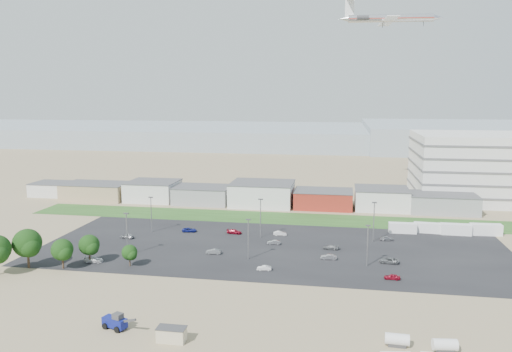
% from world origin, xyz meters
% --- Properties ---
extents(ground, '(700.00, 700.00, 0.00)m').
position_xyz_m(ground, '(0.00, 0.00, 0.00)').
color(ground, '#8E795A').
rests_on(ground, ground).
extents(parking_lot, '(120.00, 50.00, 0.01)m').
position_xyz_m(parking_lot, '(5.00, 20.00, 0.01)').
color(parking_lot, black).
rests_on(parking_lot, ground).
extents(grass_strip, '(160.00, 16.00, 0.02)m').
position_xyz_m(grass_strip, '(0.00, 52.00, 0.01)').
color(grass_strip, '#25481B').
rests_on(grass_strip, ground).
extents(hills_backdrop, '(700.00, 200.00, 9.00)m').
position_xyz_m(hills_backdrop, '(40.00, 315.00, 4.50)').
color(hills_backdrop, gray).
rests_on(hills_backdrop, ground).
extents(building_row, '(170.00, 20.00, 8.00)m').
position_xyz_m(building_row, '(-17.00, 71.00, 4.00)').
color(building_row, silver).
rests_on(building_row, ground).
extents(portable_shed, '(4.70, 2.45, 2.37)m').
position_xyz_m(portable_shed, '(-4.14, -32.37, 1.18)').
color(portable_shed, '#C6BA95').
rests_on(portable_shed, ground).
extents(telehandler, '(7.31, 4.41, 2.89)m').
position_xyz_m(telehandler, '(-15.07, -29.79, 1.44)').
color(telehandler, navy).
rests_on(telehandler, ground).
extents(storage_tank_nw, '(3.78, 2.00, 2.22)m').
position_xyz_m(storage_tank_nw, '(31.29, -27.77, 1.11)').
color(storage_tank_nw, silver).
rests_on(storage_tank_nw, ground).
extents(storage_tank_ne, '(3.86, 2.24, 2.20)m').
position_xyz_m(storage_tank_ne, '(38.33, -28.29, 1.10)').
color(storage_tank_ne, silver).
rests_on(storage_tank_ne, ground).
extents(box_trailer_a, '(7.78, 2.57, 2.90)m').
position_xyz_m(box_trailer_a, '(39.73, 40.53, 1.45)').
color(box_trailer_a, silver).
rests_on(box_trailer_a, ground).
extents(box_trailer_b, '(7.74, 2.94, 2.84)m').
position_xyz_m(box_trailer_b, '(46.88, 42.05, 1.42)').
color(box_trailer_b, silver).
rests_on(box_trailer_b, ground).
extents(box_trailer_c, '(8.27, 2.71, 3.09)m').
position_xyz_m(box_trailer_c, '(54.45, 41.20, 1.54)').
color(box_trailer_c, silver).
rests_on(box_trailer_c, ground).
extents(box_trailer_d, '(8.56, 3.04, 3.17)m').
position_xyz_m(box_trailer_d, '(62.74, 42.24, 1.58)').
color(box_trailer_d, silver).
rests_on(box_trailer_d, ground).
extents(tree_left, '(6.89, 6.89, 10.33)m').
position_xyz_m(tree_left, '(-48.00, -4.77, 5.17)').
color(tree_left, black).
rests_on(tree_left, ground).
extents(tree_mid, '(5.25, 5.25, 7.88)m').
position_xyz_m(tree_mid, '(-39.97, -3.90, 3.94)').
color(tree_mid, black).
rests_on(tree_mid, ground).
extents(tree_right, '(5.14, 5.14, 7.72)m').
position_xyz_m(tree_right, '(-35.92, 0.85, 3.86)').
color(tree_right, black).
rests_on(tree_right, ground).
extents(tree_near, '(3.84, 3.84, 5.76)m').
position_xyz_m(tree_near, '(-25.66, 0.29, 2.88)').
color(tree_near, black).
rests_on(tree_near, ground).
extents(lightpole_front_l, '(1.25, 0.52, 10.64)m').
position_xyz_m(lightpole_front_l, '(-29.63, 7.96, 5.32)').
color(lightpole_front_l, slate).
rests_on(lightpole_front_l, ground).
extents(lightpole_front_m, '(1.17, 0.49, 9.90)m').
position_xyz_m(lightpole_front_m, '(0.38, 9.91, 4.95)').
color(lightpole_front_m, slate).
rests_on(lightpole_front_m, ground).
extents(lightpole_front_r, '(1.15, 0.48, 9.75)m').
position_xyz_m(lightpole_front_r, '(28.33, 9.67, 4.87)').
color(lightpole_front_r, slate).
rests_on(lightpole_front_r, ground).
extents(lightpole_back_l, '(1.21, 0.51, 10.33)m').
position_xyz_m(lightpole_back_l, '(-31.74, 29.21, 5.16)').
color(lightpole_back_l, slate).
rests_on(lightpole_back_l, ground).
extents(lightpole_back_m, '(1.28, 0.54, 10.92)m').
position_xyz_m(lightpole_back_m, '(0.23, 29.08, 5.46)').
color(lightpole_back_m, slate).
rests_on(lightpole_back_m, ground).
extents(lightpole_back_r, '(1.28, 0.53, 10.90)m').
position_xyz_m(lightpole_back_r, '(30.91, 30.03, 5.45)').
color(lightpole_back_r, slate).
rests_on(lightpole_back_r, ground).
extents(airliner, '(42.89, 30.73, 12.14)m').
position_xyz_m(airliner, '(39.85, 110.98, 70.00)').
color(airliner, silver).
extents(parked_car_0, '(4.73, 2.46, 1.27)m').
position_xyz_m(parked_car_0, '(33.56, 12.65, 0.64)').
color(parked_car_0, '#595B5E').
rests_on(parked_car_0, ground).
extents(parked_car_1, '(3.86, 1.50, 1.25)m').
position_xyz_m(parked_car_1, '(19.49, 12.94, 0.63)').
color(parked_car_1, '#A5A5AA').
rests_on(parked_car_1, ground).
extents(parked_car_2, '(3.49, 1.57, 1.16)m').
position_xyz_m(parked_car_2, '(33.30, 1.87, 0.58)').
color(parked_car_2, maroon).
rests_on(parked_car_2, ground).
extents(parked_car_4, '(3.83, 1.44, 1.25)m').
position_xyz_m(parked_car_4, '(-8.91, 12.43, 0.62)').
color(parked_car_4, '#595B5E').
rests_on(parked_car_4, ground).
extents(parked_car_5, '(3.94, 1.90, 1.30)m').
position_xyz_m(parked_car_5, '(-35.95, 21.54, 0.65)').
color(parked_car_5, '#A5A5AA').
rests_on(parked_car_5, ground).
extents(parked_car_6, '(4.43, 2.10, 1.25)m').
position_xyz_m(parked_car_6, '(-7.76, 31.35, 0.62)').
color(parked_car_6, maroon).
rests_on(parked_car_6, ground).
extents(parked_car_7, '(3.53, 1.46, 1.14)m').
position_xyz_m(parked_car_7, '(4.81, 22.91, 0.57)').
color(parked_car_7, '#A5A5AA').
rests_on(parked_car_7, ground).
extents(parked_car_8, '(3.75, 1.85, 1.23)m').
position_xyz_m(parked_car_8, '(34.64, 31.74, 0.61)').
color(parked_car_8, '#A5A5AA').
rests_on(parked_car_8, ground).
extents(parked_car_9, '(4.44, 2.50, 1.17)m').
position_xyz_m(parked_car_9, '(-21.01, 31.07, 0.58)').
color(parked_car_9, navy).
rests_on(parked_car_9, ground).
extents(parked_car_10, '(4.59, 2.07, 1.30)m').
position_xyz_m(parked_car_10, '(-35.34, 1.51, 0.65)').
color(parked_car_10, silver).
rests_on(parked_car_10, ground).
extents(parked_car_11, '(3.86, 1.76, 1.23)m').
position_xyz_m(parked_car_11, '(5.39, 31.79, 0.61)').
color(parked_car_11, silver).
rests_on(parked_car_11, ground).
extents(parked_car_12, '(4.13, 1.92, 1.17)m').
position_xyz_m(parked_car_12, '(19.81, 21.08, 0.58)').
color(parked_car_12, '#595B5E').
rests_on(parked_car_12, ground).
extents(parked_car_13, '(3.39, 1.51, 1.08)m').
position_xyz_m(parked_car_13, '(5.36, 2.82, 0.54)').
color(parked_car_13, silver).
rests_on(parked_car_13, ground).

